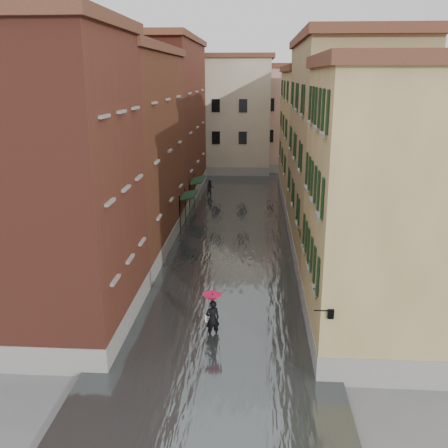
% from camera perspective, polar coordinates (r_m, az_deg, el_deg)
% --- Properties ---
extents(ground, '(120.00, 120.00, 0.00)m').
position_cam_1_polar(ground, '(25.14, -0.26, -9.83)').
color(ground, slate).
rests_on(ground, ground).
extents(floodwater, '(10.00, 60.00, 0.20)m').
position_cam_1_polar(floodwater, '(37.18, 1.14, -0.73)').
color(floodwater, '#444A4B').
rests_on(floodwater, ground).
extents(building_left_near, '(6.00, 8.00, 13.00)m').
position_cam_1_polar(building_left_near, '(22.67, -18.64, 3.79)').
color(building_left_near, brown).
rests_on(building_left_near, ground).
extents(building_left_mid, '(6.00, 14.00, 12.50)m').
position_cam_1_polar(building_left_mid, '(32.97, -11.48, 7.68)').
color(building_left_mid, '#572B1B').
rests_on(building_left_mid, ground).
extents(building_left_far, '(6.00, 16.00, 14.00)m').
position_cam_1_polar(building_left_far, '(47.42, -6.82, 11.45)').
color(building_left_far, brown).
rests_on(building_left_far, ground).
extents(building_right_near, '(6.00, 8.00, 11.50)m').
position_cam_1_polar(building_right_near, '(21.84, 17.98, 1.35)').
color(building_right_near, '#9B8450').
rests_on(building_right_near, ground).
extents(building_right_mid, '(6.00, 14.00, 13.00)m').
position_cam_1_polar(building_right_mid, '(32.25, 13.51, 7.80)').
color(building_right_mid, '#967E5B').
rests_on(building_right_mid, ground).
extents(building_right_far, '(6.00, 16.00, 11.50)m').
position_cam_1_polar(building_right_far, '(47.07, 10.50, 9.73)').
color(building_right_far, '#9B8450').
rests_on(building_right_far, ground).
extents(building_end_cream, '(12.00, 9.00, 13.00)m').
position_cam_1_polar(building_end_cream, '(60.80, -0.58, 12.22)').
color(building_end_cream, beige).
rests_on(building_end_cream, ground).
extents(building_end_pink, '(10.00, 9.00, 12.00)m').
position_cam_1_polar(building_end_pink, '(62.81, 7.95, 11.75)').
color(building_end_pink, '#CC9E8F').
rests_on(building_end_pink, ground).
extents(awning_near, '(1.09, 2.80, 2.80)m').
position_cam_1_polar(awning_near, '(37.68, -4.09, 3.19)').
color(awning_near, '#16331F').
rests_on(awning_near, ground).
extents(awning_far, '(1.09, 3.27, 2.80)m').
position_cam_1_polar(awning_far, '(43.02, -3.09, 4.92)').
color(awning_far, '#16331F').
rests_on(awning_far, ground).
extents(wall_lantern, '(0.71, 0.22, 0.35)m').
position_cam_1_polar(wall_lantern, '(18.58, 12.02, -9.94)').
color(wall_lantern, black).
rests_on(wall_lantern, ground).
extents(window_planters, '(0.59, 10.69, 0.84)m').
position_cam_1_polar(window_planters, '(24.24, 9.56, -2.10)').
color(window_planters, brown).
rests_on(window_planters, ground).
extents(pedestrian_main, '(0.86, 0.86, 2.06)m').
position_cam_1_polar(pedestrian_main, '(22.26, -1.34, -10.09)').
color(pedestrian_main, black).
rests_on(pedestrian_main, ground).
extents(pedestrian_far, '(0.98, 0.89, 1.64)m').
position_cam_1_polar(pedestrian_far, '(47.79, -1.58, 4.10)').
color(pedestrian_far, black).
rests_on(pedestrian_far, ground).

